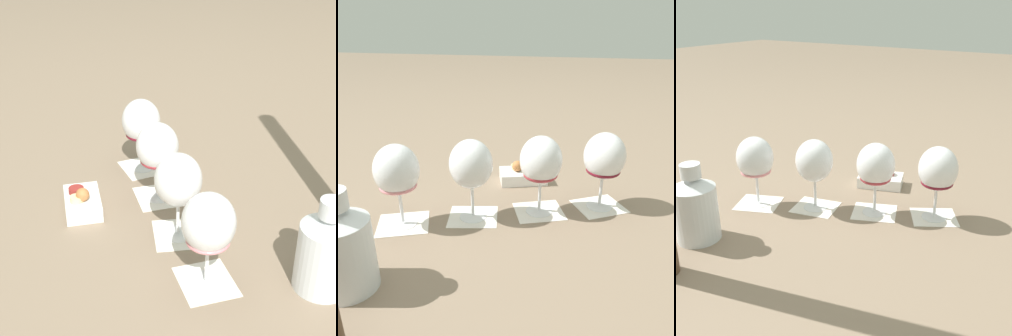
# 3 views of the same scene
# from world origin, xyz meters

# --- Properties ---
(ground_plane) EXTENTS (8.00, 8.00, 0.00)m
(ground_plane) POSITION_xyz_m (0.00, 0.00, 0.00)
(ground_plane) COLOR #7F6B56
(tasting_card_0) EXTENTS (0.14, 0.14, 0.00)m
(tasting_card_0) POSITION_xyz_m (-0.23, -0.09, 0.00)
(tasting_card_0) COLOR silver
(tasting_card_0) RESTS_ON ground_plane
(tasting_card_1) EXTENTS (0.13, 0.12, 0.00)m
(tasting_card_1) POSITION_xyz_m (-0.08, -0.03, 0.00)
(tasting_card_1) COLOR silver
(tasting_card_1) RESTS_ON ground_plane
(tasting_card_2) EXTENTS (0.14, 0.14, 0.00)m
(tasting_card_2) POSITION_xyz_m (0.07, 0.03, 0.00)
(tasting_card_2) COLOR silver
(tasting_card_2) RESTS_ON ground_plane
(tasting_card_3) EXTENTS (0.15, 0.15, 0.00)m
(tasting_card_3) POSITION_xyz_m (0.21, 0.09, 0.00)
(tasting_card_3) COLOR silver
(tasting_card_3) RESTS_ON ground_plane
(wine_glass_0) EXTENTS (0.10, 0.10, 0.19)m
(wine_glass_0) POSITION_xyz_m (-0.23, -0.09, 0.13)
(wine_glass_0) COLOR white
(wine_glass_0) RESTS_ON tasting_card_0
(wine_glass_1) EXTENTS (0.10, 0.10, 0.19)m
(wine_glass_1) POSITION_xyz_m (-0.08, -0.03, 0.13)
(wine_glass_1) COLOR white
(wine_glass_1) RESTS_ON tasting_card_1
(wine_glass_2) EXTENTS (0.10, 0.10, 0.19)m
(wine_glass_2) POSITION_xyz_m (0.07, 0.03, 0.13)
(wine_glass_2) COLOR white
(wine_glass_2) RESTS_ON tasting_card_2
(wine_glass_3) EXTENTS (0.10, 0.10, 0.19)m
(wine_glass_3) POSITION_xyz_m (0.21, 0.09, 0.13)
(wine_glass_3) COLOR white
(wine_glass_3) RESTS_ON tasting_card_3
(ceramic_vase) EXTENTS (0.10, 0.10, 0.19)m
(ceramic_vase) POSITION_xyz_m (-0.22, -0.30, 0.08)
(ceramic_vase) COLOR silver
(ceramic_vase) RESTS_ON ground_plane
(snack_dish) EXTENTS (0.15, 0.12, 0.06)m
(snack_dish) POSITION_xyz_m (0.00, 0.20, 0.02)
(snack_dish) COLOR white
(snack_dish) RESTS_ON ground_plane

